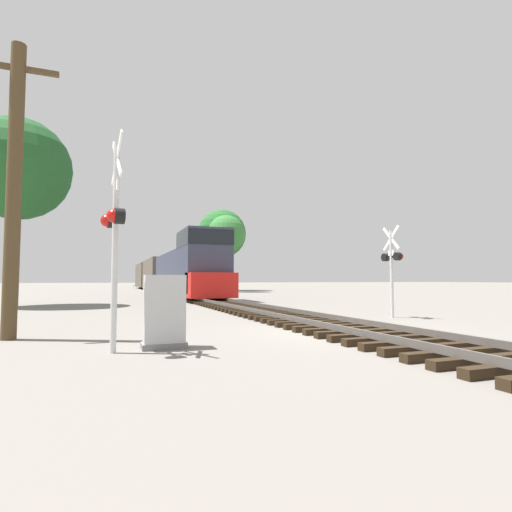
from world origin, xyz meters
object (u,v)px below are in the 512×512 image
tree_far_right (17,169)px  crossing_signal_far (392,262)px  tree_deep_background (222,234)px  relay_cabinet (164,312)px  crossing_signal_near (114,226)px  freight_train (162,274)px  utility_pole (14,185)px  tree_mid_background (226,234)px

tree_far_right → crossing_signal_far: bearing=-40.1°
tree_far_right → tree_deep_background: bearing=54.8°
relay_cabinet → crossing_signal_near: bearing=-168.0°
freight_train → crossing_signal_near: 39.11m
freight_train → utility_pole: size_ratio=6.92×
utility_pole → tree_deep_background: bearing=67.9°
utility_pole → tree_far_right: tree_far_right is taller
crossing_signal_far → tree_far_right: bearing=51.0°
crossing_signal_near → crossing_signal_far: 10.65m
crossing_signal_far → freight_train: bearing=7.6°
freight_train → crossing_signal_near: freight_train is taller
tree_deep_background → tree_mid_background: bearing=-101.0°
freight_train → relay_cabinet: (-4.87, -38.45, -1.32)m
tree_far_right → tree_mid_background: size_ratio=1.13×
crossing_signal_near → tree_far_right: bearing=-173.0°
crossing_signal_far → relay_cabinet: (-8.86, -3.75, -1.33)m
crossing_signal_near → tree_far_right: tree_far_right is taller
crossing_signal_near → tree_mid_background: bearing=151.2°
crossing_signal_near → crossing_signal_far: crossing_signal_near is taller
relay_cabinet → utility_pole: 5.02m
crossing_signal_near → crossing_signal_far: bearing=102.5°
crossing_signal_near → relay_cabinet: bearing=92.6°
freight_train → tree_deep_background: (8.35, 4.63, 5.53)m
tree_far_right → tree_deep_background: size_ratio=0.94×
freight_train → utility_pole: bearing=-102.7°
freight_train → crossing_signal_far: 34.93m
relay_cabinet → tree_deep_background: tree_deep_background is taller
crossing_signal_far → utility_pole: utility_pole is taller
freight_train → crossing_signal_far: (3.99, -34.70, 0.01)m
crossing_signal_near → tree_mid_background: tree_mid_background is taller
crossing_signal_near → tree_deep_background: size_ratio=0.39×
freight_train → relay_cabinet: freight_train is taller
crossing_signal_far → relay_cabinet: size_ratio=2.28×
crossing_signal_far → tree_deep_background: (4.36, 39.33, 5.52)m
freight_train → crossing_signal_near: size_ratio=11.64×
relay_cabinet → tree_far_right: 18.37m
crossing_signal_near → freight_train: bearing=162.0°
relay_cabinet → utility_pole: utility_pole is taller
freight_train → tree_deep_background: size_ratio=4.57×
crossing_signal_near → tree_mid_background: size_ratio=0.47×
freight_train → tree_mid_background: (7.10, -1.82, 4.69)m
crossing_signal_near → utility_pole: utility_pole is taller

